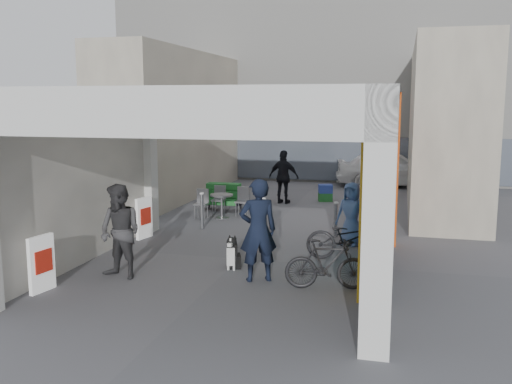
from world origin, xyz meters
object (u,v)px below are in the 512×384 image
(cafe_set, at_px, (221,206))
(man_elderly, at_px, (351,214))
(man_crates, at_px, (284,177))
(man_back_turned, at_px, (120,232))
(bicycle_front, at_px, (350,238))
(bicycle_rear, at_px, (327,264))
(produce_stand, at_px, (222,200))
(white_van, at_px, (391,168))
(border_collie, at_px, (233,255))
(man_with_dog, at_px, (258,230))

(cafe_set, bearing_deg, man_elderly, -31.63)
(cafe_set, xyz_separation_m, man_crates, (1.34, 2.53, 0.58))
(man_back_turned, xyz_separation_m, bicycle_front, (4.05, 2.29, -0.41))
(bicycle_front, bearing_deg, man_crates, 21.33)
(man_crates, distance_m, bicycle_rear, 8.64)
(produce_stand, distance_m, bicycle_front, 6.33)
(man_crates, height_order, white_van, man_crates)
(bicycle_rear, bearing_deg, man_elderly, -12.72)
(man_crates, distance_m, bicycle_front, 6.87)
(cafe_set, height_order, border_collie, cafe_set)
(bicycle_rear, bearing_deg, border_collie, 57.66)
(white_van, bearing_deg, man_elderly, 167.66)
(border_collie, distance_m, white_van, 12.53)
(produce_stand, bearing_deg, bicycle_front, -28.99)
(produce_stand, bearing_deg, bicycle_rear, -40.06)
(border_collie, distance_m, man_back_turned, 2.25)
(cafe_set, bearing_deg, man_back_turned, -90.07)
(cafe_set, xyz_separation_m, bicycle_rear, (3.82, -5.74, 0.16))
(cafe_set, height_order, bicycle_rear, bicycle_rear)
(border_collie, xyz_separation_m, white_van, (2.80, 12.21, 0.45))
(man_with_dog, bearing_deg, cafe_set, -91.33)
(cafe_set, bearing_deg, man_crates, 62.13)
(man_back_turned, height_order, bicycle_front, man_back_turned)
(bicycle_front, distance_m, bicycle_rear, 1.98)
(produce_stand, xyz_separation_m, man_back_turned, (0.23, -6.95, 0.57))
(man_with_dog, xyz_separation_m, bicycle_rear, (1.30, -0.17, -0.51))
(border_collie, relative_size, man_with_dog, 0.36)
(cafe_set, bearing_deg, bicycle_front, -43.04)
(border_collie, bearing_deg, cafe_set, 90.57)
(cafe_set, height_order, man_with_dog, man_with_dog)
(man_with_dog, distance_m, white_van, 13.01)
(cafe_set, relative_size, bicycle_front, 0.76)
(white_van, bearing_deg, bicycle_front, 168.64)
(bicycle_rear, bearing_deg, bicycle_front, -16.88)
(man_crates, distance_m, white_van, 5.78)
(cafe_set, bearing_deg, bicycle_rear, -56.34)
(border_collie, height_order, white_van, white_van)
(white_van, bearing_deg, man_crates, 136.78)
(man_crates, height_order, bicycle_rear, man_crates)
(cafe_set, distance_m, produce_stand, 0.91)
(man_back_turned, bearing_deg, man_elderly, 57.30)
(man_back_turned, relative_size, man_elderly, 1.22)
(cafe_set, height_order, man_back_turned, man_back_turned)
(cafe_set, bearing_deg, border_collie, -69.55)
(bicycle_rear, bearing_deg, white_van, -14.17)
(bicycle_front, bearing_deg, white_van, -5.07)
(bicycle_rear, xyz_separation_m, white_van, (0.82, 13.00, 0.28))
(white_van, bearing_deg, man_back_turned, 152.52)
(man_with_dog, distance_m, man_crates, 8.19)
(white_van, bearing_deg, man_with_dog, 162.37)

